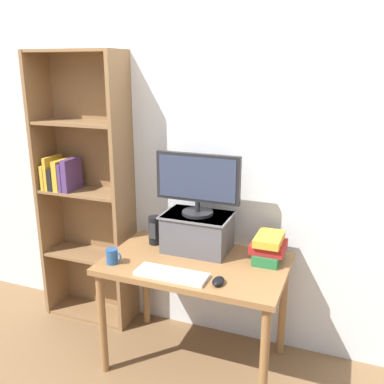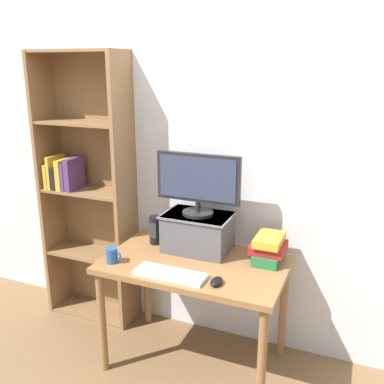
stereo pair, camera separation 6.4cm
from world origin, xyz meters
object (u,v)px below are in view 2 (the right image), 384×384
at_px(coffee_mug, 112,255).
at_px(book_stack, 269,248).
at_px(computer_mouse, 217,281).
at_px(riser_box, 198,231).
at_px(computer_monitor, 198,182).
at_px(keyboard, 170,274).
at_px(desk_speaker, 156,230).
at_px(desk, 195,274).
at_px(bookshelf_unit, 87,189).

bearing_deg(coffee_mug, book_stack, 24.21).
bearing_deg(computer_mouse, riser_box, 124.71).
bearing_deg(coffee_mug, computer_monitor, 42.27).
xyz_separation_m(keyboard, desk_speaker, (-0.29, 0.39, 0.08)).
height_order(desk, bookshelf_unit, bookshelf_unit).
bearing_deg(bookshelf_unit, desk, -15.58).
bearing_deg(desk_speaker, computer_monitor, 1.06).
bearing_deg(coffee_mug, bookshelf_unit, 136.99).
xyz_separation_m(book_stack, coffee_mug, (-0.87, -0.39, -0.03)).
xyz_separation_m(bookshelf_unit, coffee_mug, (0.52, -0.48, -0.24)).
bearing_deg(book_stack, computer_mouse, -115.48).
distance_m(riser_box, desk_speaker, 0.30).
bearing_deg(desk, bookshelf_unit, 164.42).
bearing_deg(book_stack, coffee_mug, -155.79).
bearing_deg(computer_monitor, computer_mouse, -55.19).
distance_m(riser_box, computer_mouse, 0.48).
relative_size(riser_box, computer_monitor, 0.80).
bearing_deg(riser_box, computer_monitor, -90.00).
bearing_deg(book_stack, riser_box, -177.86).
bearing_deg(computer_monitor, keyboard, -91.35).
height_order(bookshelf_unit, book_stack, bookshelf_unit).
height_order(keyboard, coffee_mug, coffee_mug).
relative_size(bookshelf_unit, computer_monitor, 3.63).
distance_m(riser_box, coffee_mug, 0.56).
distance_m(book_stack, desk_speaker, 0.76).
xyz_separation_m(keyboard, book_stack, (0.47, 0.41, 0.07)).
xyz_separation_m(riser_box, keyboard, (-0.01, -0.40, -0.12)).
distance_m(bookshelf_unit, desk_speaker, 0.66).
distance_m(computer_monitor, computer_mouse, 0.64).
bearing_deg(keyboard, coffee_mug, 176.78).
xyz_separation_m(bookshelf_unit, desk_speaker, (0.63, -0.12, -0.19)).
height_order(desk, coffee_mug, coffee_mug).
relative_size(coffee_mug, desk_speaker, 0.53).
xyz_separation_m(desk, riser_box, (-0.05, 0.16, 0.22)).
bearing_deg(computer_mouse, desk, 134.39).
height_order(bookshelf_unit, desk_speaker, bookshelf_unit).
relative_size(bookshelf_unit, coffee_mug, 19.59).
height_order(riser_box, book_stack, riser_box).
bearing_deg(keyboard, desk_speaker, 126.94).
distance_m(keyboard, desk_speaker, 0.49).
height_order(computer_monitor, keyboard, computer_monitor).
distance_m(desk, keyboard, 0.26).
height_order(computer_mouse, book_stack, book_stack).
distance_m(computer_mouse, desk_speaker, 0.69).
xyz_separation_m(desk, desk_speaker, (-0.35, 0.16, 0.19)).
relative_size(computer_monitor, keyboard, 1.30).
relative_size(keyboard, coffee_mug, 4.15).
relative_size(computer_monitor, book_stack, 2.07).
bearing_deg(coffee_mug, computer_mouse, -1.07).
bearing_deg(coffee_mug, keyboard, -3.22).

